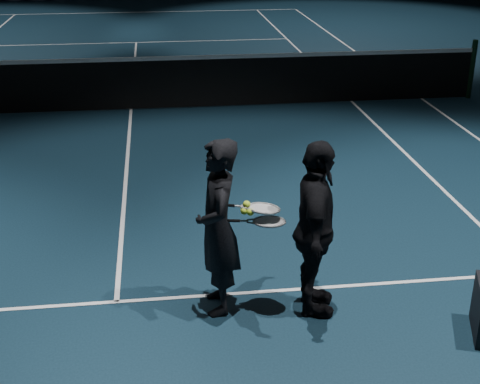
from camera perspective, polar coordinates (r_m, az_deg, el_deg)
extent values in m
plane|color=black|center=(12.32, -9.28, 6.94)|extent=(36.00, 36.00, 0.00)
cylinder|color=black|center=(13.53, 19.16, 9.86)|extent=(0.10, 0.10, 1.10)
cube|color=black|center=(12.20, -9.42, 8.97)|extent=(12.80, 0.02, 0.86)
cube|color=white|center=(12.09, -9.56, 11.10)|extent=(12.80, 0.03, 0.07)
imported|color=black|center=(5.86, -1.90, -3.06)|extent=(0.40, 0.60, 1.63)
imported|color=black|center=(5.86, 6.43, -3.23)|extent=(0.58, 1.01, 1.63)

